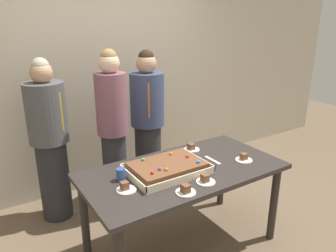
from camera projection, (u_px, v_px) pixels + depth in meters
name	position (u px, v px, depth m)	size (l,w,h in m)	color
ground_plane	(182.00, 245.00, 2.95)	(12.00, 12.00, 0.00)	brown
interior_back_panel	(106.00, 62.00, 3.75)	(8.00, 0.12, 3.00)	#B2A893
party_table	(183.00, 179.00, 2.73)	(1.70, 0.87, 0.78)	#2D2826
sheet_cake	(167.00, 168.00, 2.63)	(0.65, 0.46, 0.11)	beige
plated_slice_near_left	(126.00, 188.00, 2.35)	(0.15, 0.15, 0.07)	white
plated_slice_near_right	(244.00, 159.00, 2.85)	(0.15, 0.15, 0.07)	white
plated_slice_far_left	(205.00, 180.00, 2.47)	(0.15, 0.15, 0.07)	white
plated_slice_far_right	(191.00, 148.00, 3.08)	(0.15, 0.15, 0.06)	white
plated_slice_center_front	(186.00, 190.00, 2.32)	(0.15, 0.15, 0.07)	white
drink_cup_nearest	(121.00, 174.00, 2.49)	(0.07, 0.07, 0.10)	#2D5199
cake_server_utensil	(213.00, 160.00, 2.85)	(0.03, 0.20, 0.01)	silver
person_serving_front	(113.00, 132.00, 3.19)	(0.31, 0.31, 1.73)	#28282D
person_green_shirt_behind	(50.00, 141.00, 3.14)	(0.38, 0.38, 1.65)	#28282D
person_striped_tie_right	(148.00, 123.00, 3.60)	(0.38, 0.38, 1.68)	#28282D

